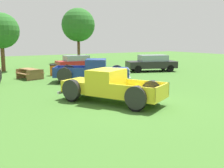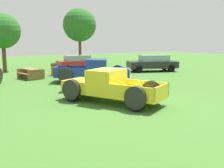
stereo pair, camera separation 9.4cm
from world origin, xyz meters
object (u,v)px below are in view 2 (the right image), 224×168
at_px(picnic_table, 31,72).
at_px(oak_tree_west, 80,25).
at_px(sedan_distant_a, 153,63).
at_px(pickup_truck_behind_left, 98,71).
at_px(pickup_truck_foreground, 105,86).
at_px(trash_can, 54,70).
at_px(sedan_distant_b, 78,62).
at_px(oak_tree_east, 2,31).

distance_m(picnic_table, oak_tree_west, 15.15).
relative_size(sedan_distant_a, oak_tree_west, 0.72).
distance_m(pickup_truck_behind_left, sedan_distant_a, 8.00).
xyz_separation_m(picnic_table, oak_tree_west, (9.19, 11.26, 4.28)).
relative_size(pickup_truck_foreground, trash_can, 5.72).
height_order(trash_can, oak_tree_west, oak_tree_west).
height_order(pickup_truck_behind_left, oak_tree_west, oak_tree_west).
xyz_separation_m(sedan_distant_a, oak_tree_west, (-1.95, 12.30, 3.97)).
relative_size(pickup_truck_behind_left, sedan_distant_a, 1.11).
xyz_separation_m(sedan_distant_a, trash_can, (-8.97, 1.93, -0.33)).
bearing_deg(oak_tree_west, trash_can, -124.06).
bearing_deg(oak_tree_west, pickup_truck_foreground, -110.99).
height_order(picnic_table, trash_can, trash_can).
distance_m(pickup_truck_behind_left, oak_tree_west, 16.69).
xyz_separation_m(picnic_table, trash_can, (2.18, 0.89, -0.01)).
height_order(pickup_truck_behind_left, sedan_distant_a, pickup_truck_behind_left).
xyz_separation_m(pickup_truck_foreground, sedan_distant_b, (4.57, 13.61, -0.01)).
bearing_deg(pickup_truck_behind_left, trash_can, 107.45).
bearing_deg(pickup_truck_foreground, sedan_distant_a, 40.51).
height_order(picnic_table, oak_tree_east, oak_tree_east).
distance_m(sedan_distant_a, picnic_table, 11.20).
relative_size(picnic_table, oak_tree_west, 0.31).
height_order(sedan_distant_b, picnic_table, sedan_distant_b).
bearing_deg(pickup_truck_behind_left, oak_tree_east, 114.13).
bearing_deg(trash_can, pickup_truck_foreground, -95.26).
distance_m(pickup_truck_foreground, oak_tree_east, 16.16).
bearing_deg(sedan_distant_b, oak_tree_west, 64.58).
bearing_deg(sedan_distant_a, pickup_truck_foreground, -139.49).
bearing_deg(pickup_truck_foreground, oak_tree_east, 97.54).
height_order(pickup_truck_foreground, pickup_truck_behind_left, pickup_truck_behind_left).
bearing_deg(sedan_distant_b, pickup_truck_behind_left, -104.39).
height_order(pickup_truck_behind_left, sedan_distant_b, pickup_truck_behind_left).
bearing_deg(trash_can, oak_tree_west, 55.94).
xyz_separation_m(pickup_truck_behind_left, picnic_table, (-3.71, 3.99, -0.28)).
bearing_deg(picnic_table, pickup_truck_behind_left, -47.10).
height_order(trash_can, oak_tree_east, oak_tree_east).
bearing_deg(sedan_distant_a, oak_tree_east, 148.84).
bearing_deg(oak_tree_east, sedan_distant_a, -31.16).
bearing_deg(pickup_truck_behind_left, pickup_truck_foreground, -114.26).
relative_size(pickup_truck_foreground, sedan_distant_b, 1.26).
distance_m(sedan_distant_a, sedan_distant_b, 7.42).
height_order(pickup_truck_foreground, sedan_distant_b, pickup_truck_foreground).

